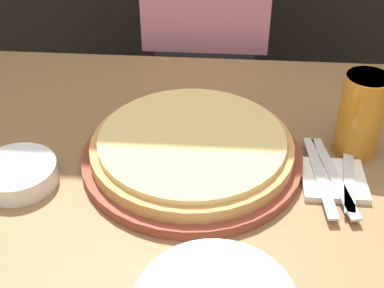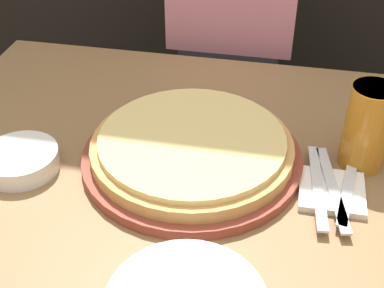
{
  "view_description": "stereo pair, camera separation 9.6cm",
  "coord_description": "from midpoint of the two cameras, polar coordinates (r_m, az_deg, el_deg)",
  "views": [
    {
      "loc": [
        -0.01,
        -0.73,
        1.35
      ],
      "look_at": [
        -0.06,
        0.04,
        0.78
      ],
      "focal_mm": 50.0,
      "sensor_mm": 36.0,
      "label": 1
    },
    {
      "loc": [
        0.09,
        -0.72,
        1.35
      ],
      "look_at": [
        -0.06,
        0.04,
        0.78
      ],
      "focal_mm": 50.0,
      "sensor_mm": 36.0,
      "label": 2
    }
  ],
  "objects": [
    {
      "name": "side_bowl",
      "position": [
        0.99,
        -15.2,
        -1.79
      ],
      "size": [
        0.14,
        0.14,
        0.04
      ],
      "color": "silver",
      "rests_on": "dining_table"
    },
    {
      "name": "diner_person",
      "position": [
        1.52,
        6.05,
        8.81
      ],
      "size": [
        0.32,
        0.2,
        1.32
      ],
      "color": "#33333D",
      "rests_on": "ground_plane"
    },
    {
      "name": "napkin_stack",
      "position": [
        0.95,
        17.52,
        -5.11
      ],
      "size": [
        0.11,
        0.11,
        0.01
      ],
      "color": "white",
      "rests_on": "dining_table"
    },
    {
      "name": "spoon",
      "position": [
        0.95,
        19.1,
        -4.88
      ],
      "size": [
        0.04,
        0.19,
        0.0
      ],
      "color": "silver",
      "rests_on": "napkin_stack"
    },
    {
      "name": "fork",
      "position": [
        0.94,
        16.12,
        -4.56
      ],
      "size": [
        0.04,
        0.22,
        0.0
      ],
      "color": "silver",
      "rests_on": "napkin_stack"
    },
    {
      "name": "dinner_knife",
      "position": [
        0.95,
        17.62,
        -4.72
      ],
      "size": [
        0.06,
        0.22,
        0.0
      ],
      "color": "silver",
      "rests_on": "napkin_stack"
    },
    {
      "name": "beer_glass",
      "position": [
        0.99,
        20.95,
        1.93
      ],
      "size": [
        0.08,
        0.08,
        0.16
      ],
      "color": "#B7701E",
      "rests_on": "dining_table"
    },
    {
      "name": "pizza_on_board",
      "position": [
        0.97,
        2.84,
        -0.77
      ],
      "size": [
        0.4,
        0.4,
        0.06
      ],
      "color": "brown",
      "rests_on": "dining_table"
    }
  ]
}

